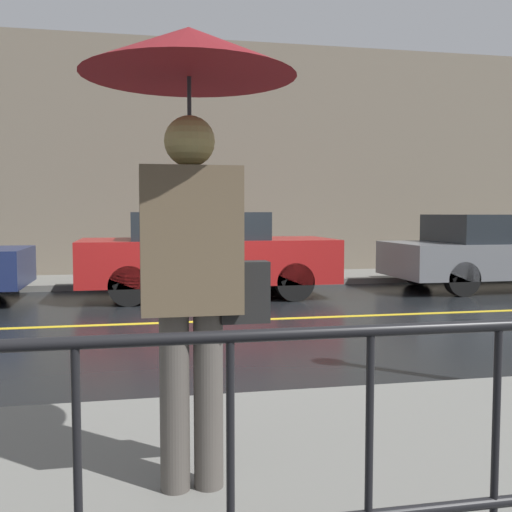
# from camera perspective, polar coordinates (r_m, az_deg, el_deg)

# --- Properties ---
(ground_plane) EXTENTS (80.00, 80.00, 0.00)m
(ground_plane) POSITION_cam_1_polar(r_m,az_deg,el_deg) (8.24, -3.71, -6.21)
(ground_plane) COLOR black
(sidewalk_near) EXTENTS (28.00, 3.00, 0.12)m
(sidewalk_near) POSITION_cam_1_polar(r_m,az_deg,el_deg) (3.37, 8.97, -20.70)
(sidewalk_near) COLOR slate
(sidewalk_near) RESTS_ON ground_plane
(sidewalk_far) EXTENTS (28.00, 2.00, 0.12)m
(sidewalk_far) POSITION_cam_1_polar(r_m,az_deg,el_deg) (12.82, -6.51, -2.26)
(sidewalk_far) COLOR slate
(sidewalk_far) RESTS_ON ground_plane
(lane_marking) EXTENTS (25.20, 0.12, 0.01)m
(lane_marking) POSITION_cam_1_polar(r_m,az_deg,el_deg) (8.24, -3.71, -6.18)
(lane_marking) COLOR gold
(lane_marking) RESTS_ON ground_plane
(building_storefront) EXTENTS (28.00, 0.30, 5.39)m
(building_storefront) POSITION_cam_1_polar(r_m,az_deg,el_deg) (13.94, -7.01, 9.09)
(building_storefront) COLOR #706656
(building_storefront) RESTS_ON ground_plane
(railing_foreground) EXTENTS (12.00, 0.04, 1.03)m
(railing_foreground) POSITION_cam_1_polar(r_m,az_deg,el_deg) (2.07, 21.86, -15.99)
(railing_foreground) COLOR black
(railing_foreground) RESTS_ON sidewalk_near
(pedestrian) EXTENTS (1.02, 1.02, 2.22)m
(pedestrian) POSITION_cam_1_polar(r_m,az_deg,el_deg) (2.90, -6.23, 10.89)
(pedestrian) COLOR #4C4742
(pedestrian) RESTS_ON sidewalk_near
(car_red) EXTENTS (4.39, 1.86, 1.49)m
(car_red) POSITION_cam_1_polar(r_m,az_deg,el_deg) (10.56, -4.83, 0.26)
(car_red) COLOR maroon
(car_red) RESTS_ON ground_plane
(car_grey) EXTENTS (4.59, 1.92, 1.45)m
(car_grey) POSITION_cam_1_polar(r_m,az_deg,el_deg) (12.64, 22.49, 0.45)
(car_grey) COLOR slate
(car_grey) RESTS_ON ground_plane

